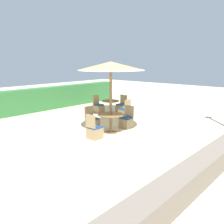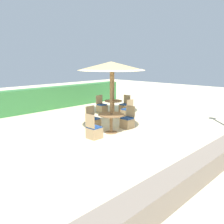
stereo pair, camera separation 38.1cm
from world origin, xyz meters
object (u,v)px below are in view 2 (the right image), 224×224
Objects in this scene: patio_chair_center_west at (94,132)px; round_table_center at (111,118)px; patio_chair_center_east at (127,122)px; patio_chair_center_north at (93,122)px; patio_chair_back_right_east at (125,107)px; parasol_back_right at (113,68)px; patio_chair_back_right_north at (102,108)px; round_table_back_right at (113,104)px; patio_chair_back_right_south at (127,113)px; parasol_center at (111,66)px.

round_table_center is at bearing 93.24° from patio_chair_center_west.
round_table_center is 1.05m from patio_chair_center_east.
patio_chair_center_north is 1.00× the size of patio_chair_back_right_east.
parasol_back_right is 3.05× the size of patio_chair_back_right_north.
patio_chair_back_right_north is (-0.00, 0.88, -0.29)m from round_table_back_right.
patio_chair_back_right_south is (-0.02, -0.97, -2.18)m from parasol_back_right.
parasol_back_right is at bearing -33.25° from patio_chair_center_east.
parasol_center is at bearing 135.00° from round_table_center.
round_table_back_right is at bearing 91.30° from patio_chair_back_right_east.
patio_chair_center_east is (1.04, -1.01, 0.00)m from patio_chair_center_north.
parasol_center is 2.53m from patio_chair_center_west.
patio_chair_back_right_north is 1.00× the size of patio_chair_back_right_south.
patio_chair_center_west is 1.41m from patio_chair_center_north.
round_table_center is (0.00, -0.00, -2.02)m from parasol_center.
round_table_back_right is 0.93m from patio_chair_back_right_north.
parasol_back_right reaches higher than patio_chair_back_right_north.
patio_chair_center_west and patio_chair_back_right_east have the same top height.
patio_chair_center_east is at bearing -123.25° from parasol_back_right.
patio_chair_center_east is 3.41m from patio_chair_back_right_north.
patio_chair_back_right_south is (2.46, 0.24, 0.00)m from patio_chair_center_north.
patio_chair_back_right_east is at bearing 33.50° from parasol_center.
patio_chair_back_right_north is at bearing 90.01° from parasol_back_right.
round_table_center is at bearing 90.24° from patio_chair_center_east.
patio_chair_back_right_north is at bearing -25.12° from patio_chair_center_east.
parasol_back_right is 2.39m from patio_chair_back_right_south.
parasol_center is at bearing -137.82° from round_table_back_right.
round_table_center is 1.09× the size of patio_chair_back_right_east.
patio_chair_center_east is 1.00× the size of patio_chair_back_right_east.
patio_chair_center_north is at bearing -154.18° from round_table_back_right.
round_table_center is at bearing 92.42° from patio_chair_center_north.
patio_chair_back_right_south is (3.38, 1.30, 0.00)m from patio_chair_center_west.
patio_chair_back_right_south is (2.42, 1.25, -0.32)m from round_table_center.
patio_chair_center_north is 1.00× the size of patio_chair_center_east.
parasol_back_right is 2.37m from patio_chair_back_right_east.
round_table_center is at bearing -152.71° from patio_chair_back_right_south.
patio_chair_center_north is 2.47m from patio_chair_back_right_south.
round_table_center and round_table_back_right have the same top height.
patio_chair_back_right_south is at bearing 27.29° from round_table_center.
patio_chair_center_west is 1.00× the size of patio_chair_center_north.
patio_chair_back_right_south is (-0.02, -0.97, -0.29)m from round_table_back_right.
round_table_center is 3.79m from parasol_back_right.
patio_chair_center_west is 1.00× the size of patio_chair_back_right_south.
patio_chair_center_north is at bearing 139.25° from patio_chair_center_west.
round_table_back_right is (3.41, 2.27, 0.29)m from patio_chair_center_west.
parasol_back_right is at bearing -135.00° from round_table_back_right.
parasol_center reaches higher than round_table_center.
patio_chair_center_west is (-0.96, -0.05, -0.32)m from round_table_center.
patio_chair_back_right_south is at bearing -91.45° from parasol_back_right.
patio_chair_back_right_south is at bearing 27.29° from parasol_center.
parasol_back_right reaches higher than patio_chair_center_west.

